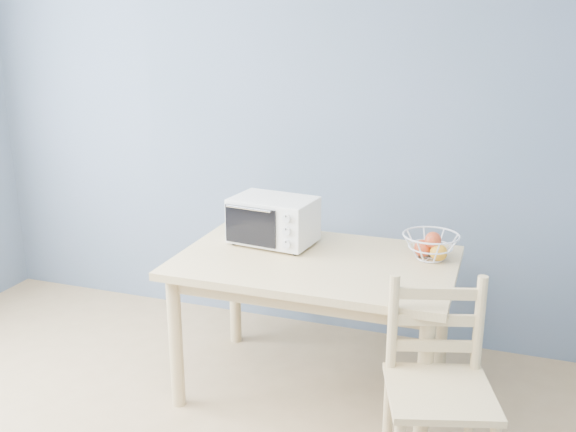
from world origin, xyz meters
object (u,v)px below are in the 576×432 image
(dining_table, at_px, (315,277))
(toaster_oven, at_px, (270,219))
(dining_chair, at_px, (438,392))
(fruit_basket, at_px, (431,245))

(dining_table, distance_m, toaster_oven, 0.41)
(dining_chair, bearing_deg, dining_table, 125.23)
(toaster_oven, bearing_deg, fruit_basket, 9.66)
(dining_table, height_order, toaster_oven, toaster_oven)
(toaster_oven, distance_m, fruit_basket, 0.86)
(fruit_basket, xyz_separation_m, dining_chair, (0.14, -0.73, -0.38))
(dining_table, xyz_separation_m, dining_chair, (0.69, -0.54, -0.20))
(toaster_oven, height_order, dining_chair, toaster_oven)
(fruit_basket, relative_size, dining_chair, 0.41)
(fruit_basket, bearing_deg, dining_chair, -79.09)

